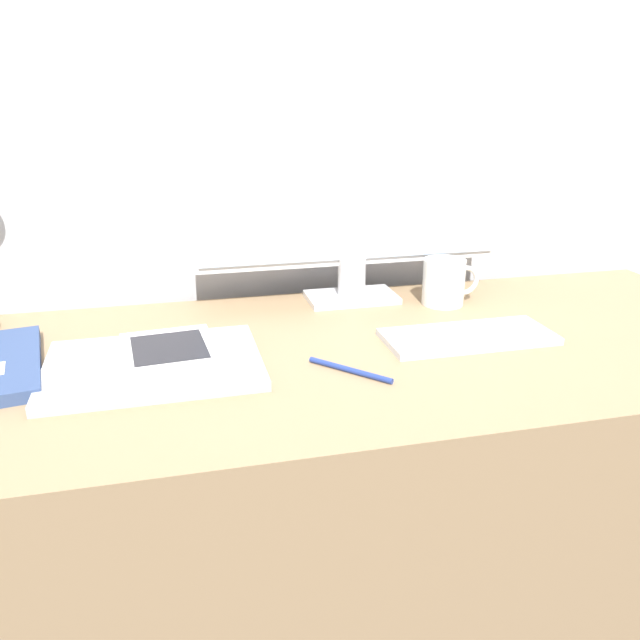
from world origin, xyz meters
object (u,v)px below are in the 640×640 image
object	(u,v)px
keyboard	(468,336)
laptop	(154,365)
ereader	(169,350)
monitor	(353,189)
coffee_mug	(445,282)
pen	(350,370)

from	to	relation	value
keyboard	laptop	xyz separation A→B (m)	(-0.53, 0.00, 0.00)
laptop	ereader	xyz separation A→B (m)	(0.02, 0.03, 0.01)
monitor	coffee_mug	xyz separation A→B (m)	(0.18, -0.07, -0.18)
laptop	coffee_mug	size ratio (longest dim) A/B	2.77
keyboard	ereader	distance (m)	0.51
ereader	coffee_mug	world-z (taller)	coffee_mug
laptop	pen	world-z (taller)	laptop
keyboard	ereader	xyz separation A→B (m)	(-0.51, 0.03, 0.01)
ereader	coffee_mug	size ratio (longest dim) A/B	1.57
keyboard	pen	size ratio (longest dim) A/B	2.59
keyboard	ereader	bearing A→B (deg)	177.04
monitor	pen	world-z (taller)	monitor
monitor	ereader	world-z (taller)	monitor
monitor	coffee_mug	size ratio (longest dim) A/B	5.41
keyboard	monitor	bearing A→B (deg)	116.98
monitor	ereader	size ratio (longest dim) A/B	3.45
monitor	laptop	world-z (taller)	monitor
keyboard	ereader	size ratio (longest dim) A/B	1.58
keyboard	coffee_mug	xyz separation A→B (m)	(0.04, 0.20, 0.04)
monitor	laptop	xyz separation A→B (m)	(-0.40, -0.27, -0.22)
monitor	ereader	bearing A→B (deg)	-147.20
monitor	pen	xyz separation A→B (m)	(-0.10, -0.35, -0.22)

